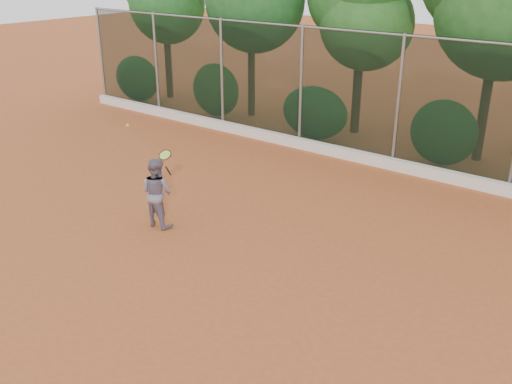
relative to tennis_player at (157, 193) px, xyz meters
The scene contains 6 objects.
ground 2.56m from the tennis_player, 16.27° to the right, with size 80.00×80.00×0.00m, color #AF5529.
concrete_curb 6.60m from the tennis_player, 68.99° to the left, with size 24.00×0.20×0.30m, color silver.
tennis_player is the anchor object (origin of this frame).
chainlink_fence 6.83m from the tennis_player, 69.54° to the left, with size 24.09×0.09×3.50m.
tennis_racket 0.96m from the tennis_player, ahead, with size 0.32×0.30×0.56m.
tennis_ball_in_flight 1.60m from the tennis_player, 167.43° to the left, with size 0.07×0.07×0.07m.
Camera 1 is at (5.92, -6.66, 5.30)m, focal length 40.00 mm.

